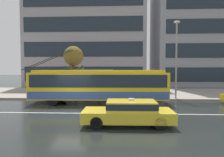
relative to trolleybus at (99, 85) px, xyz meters
name	(u,v)px	position (x,y,z in m)	size (l,w,h in m)	color
ground_plane	(70,109)	(-1.82, -2.66, -1.55)	(160.00, 160.00, 0.00)	#222725
sidewalk_slab	(90,93)	(-1.82, 6.60, -1.48)	(80.00, 10.00, 0.14)	gray
lane_centre_line	(65,113)	(-1.82, -3.86, -1.54)	(72.00, 0.14, 0.01)	silver
trolleybus	(99,85)	(0.00, 0.00, 0.00)	(12.16, 2.91, 4.54)	yellow
taxi_oncoming_near	(129,112)	(2.25, -6.38, -0.84)	(4.63, 1.82, 1.39)	yellow
bus_shelter	(94,76)	(-1.02, 3.77, 0.58)	(4.04, 1.66, 2.67)	gray
pedestrian_at_shelter	(128,80)	(2.57, 4.37, 0.20)	(1.27, 1.27, 1.99)	navy
pedestrian_approaching_curb	(99,86)	(-0.50, 4.22, -0.45)	(0.43, 0.43, 1.63)	#444E46
pedestrian_walking_past	(139,81)	(3.53, 2.11, 0.26)	(1.10, 1.10, 2.04)	black
pedestrian_waiting_by_pole	(89,81)	(-1.57, 4.30, 0.09)	(1.24, 1.24, 1.93)	black
street_lamp	(176,53)	(6.98, 2.07, 2.81)	(0.60, 0.32, 7.20)	gray
street_tree_bare	(74,57)	(-3.21, 4.17, 2.60)	(2.32, 2.08, 5.18)	brown
office_tower_corner_left	(88,31)	(-4.11, 19.05, 8.32)	(20.01, 11.08, 19.71)	#9A939A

